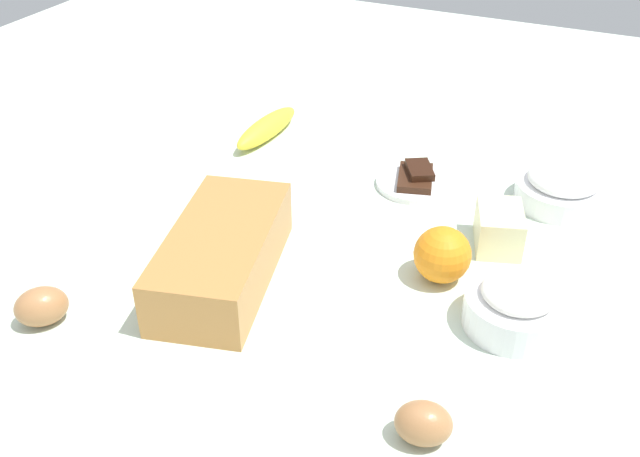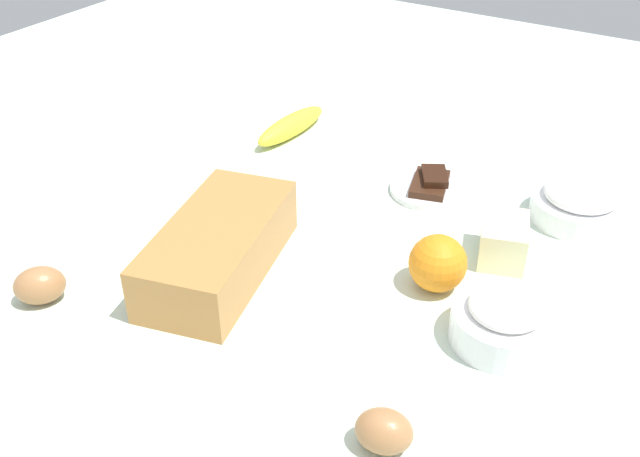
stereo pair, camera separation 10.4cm
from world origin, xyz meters
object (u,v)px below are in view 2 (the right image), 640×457
Objects in this scene: butter_block at (503,240)px; egg_near_butter at (384,431)px; egg_beside_bowl at (40,285)px; orange_fruit at (438,263)px; loaf_pan at (219,247)px; banana at (291,126)px; flour_bowl at (504,320)px; chocolate_plate at (430,187)px; sugar_bowl at (580,202)px.

butter_block is 1.46× the size of egg_near_butter.
orange_fruit is at bearing -55.16° from egg_beside_bowl.
orange_fruit is (0.13, -0.27, -0.00)m from loaf_pan.
loaf_pan reaches higher than banana.
flour_bowl is 1.01× the size of chocolate_plate.
banana is (0.34, 0.54, -0.01)m from flour_bowl.
sugar_bowl is at bearing -0.65° from flour_bowl.
egg_beside_bowl is 0.62m from chocolate_plate.
egg_near_butter is (-0.28, -0.07, -0.02)m from orange_fruit.
flour_bowl reaches higher than sugar_bowl.
orange_fruit is 0.88× the size of butter_block.
flour_bowl is at bearing 179.35° from sugar_bowl.
butter_block is at bearing -49.60° from egg_beside_bowl.
sugar_bowl reaches higher than egg_beside_bowl.
butter_block is (-0.16, 0.06, 0.00)m from sugar_bowl.
banana is 0.51m from orange_fruit.
banana is 1.46× the size of chocolate_plate.
banana is at bearing 40.84° from egg_near_butter.
sugar_bowl reaches higher than egg_near_butter.
orange_fruit is 1.18× the size of egg_beside_bowl.
chocolate_plate is at bearing 101.19° from sugar_bowl.
flour_bowl reaches higher than banana.
sugar_bowl is at bearing -5.36° from egg_near_butter.
loaf_pan is 0.37m from egg_near_butter.
butter_block is 1.34× the size of egg_beside_bowl.
egg_near_butter is 0.48× the size of chocolate_plate.
butter_block is at bearing 1.79° from egg_near_butter.
flour_bowl is (0.07, -0.39, -0.01)m from loaf_pan.
butter_block reaches higher than egg_near_butter.
egg_near_butter is (-0.56, 0.05, -0.01)m from sugar_bowl.
egg_beside_bowl reaches higher than chocolate_plate.
butter_block is at bearing -110.04° from banana.
banana is at bearing -0.75° from egg_beside_bowl.
egg_beside_bowl is (-0.30, 0.43, -0.01)m from orange_fruit.
flour_bowl is 1.45× the size of butter_block.
flour_bowl is at bearing -122.46° from banana.
egg_beside_bowl is at bearing 92.38° from egg_near_butter.
butter_block is (0.24, -0.33, -0.01)m from loaf_pan.
sugar_bowl is (0.33, -0.00, -0.00)m from flour_bowl.
chocolate_plate is (-0.06, -0.31, -0.01)m from banana.
sugar_bowl is (0.40, -0.39, -0.01)m from loaf_pan.
orange_fruit is at bearing -79.08° from loaf_pan.
loaf_pan is at bearing -159.64° from banana.
banana is 0.51m from butter_block.
banana is at bearing 56.03° from orange_fruit.
sugar_bowl is 2.37× the size of egg_near_butter.
egg_beside_bowl is at bearing 179.25° from banana.
flour_bowl is at bearing -93.60° from loaf_pan.
loaf_pan is 0.24m from egg_beside_bowl.
egg_beside_bowl is (-0.02, 0.50, 0.00)m from egg_near_butter.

